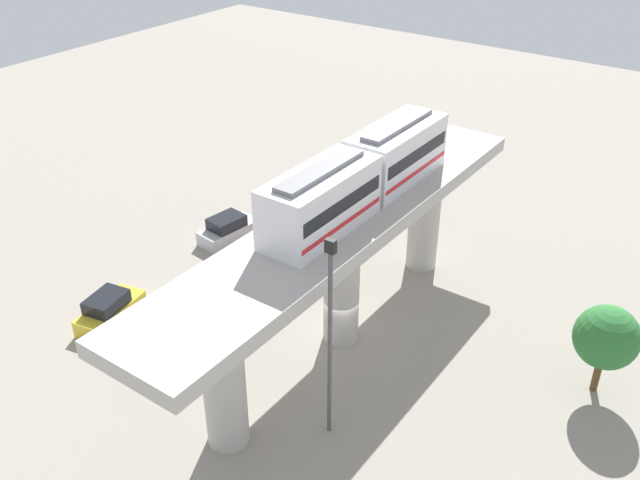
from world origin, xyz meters
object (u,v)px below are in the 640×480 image
Objects in this scene: parked_car_silver at (228,230)px; parked_car_red at (305,244)px; signal_post at (330,333)px; tree_near_viaduct at (607,337)px; train at (361,175)px; parked_car_yellow at (110,310)px.

parked_car_silver is 5.55m from parked_car_red.
tree_near_viaduct is at bearing -132.74° from signal_post.
train is 15.06m from parked_car_silver.
signal_post reaches higher than tree_near_viaduct.
parked_car_silver is (12.14, -2.82, -8.46)m from train.
parked_car_red is at bearing -5.86° from tree_near_viaduct.
parked_car_yellow is at bearing 101.29° from parked_car_silver.
train is 3.08× the size of parked_car_silver.
parked_car_silver is 24.82m from tree_near_viaduct.
tree_near_viaduct is (-23.96, -10.28, 2.51)m from parked_car_yellow.
signal_post is (-14.81, -0.38, 4.92)m from parked_car_yellow.
parked_car_silver is 0.43× the size of signal_post.
parked_car_silver is 19.30m from signal_post.
parked_car_silver is 0.91× the size of tree_near_viaduct.
parked_car_silver and parked_car_yellow have the same top height.
train is at bearing -65.66° from signal_post.
parked_car_yellow is (-0.73, 10.71, 0.00)m from parked_car_silver.
parked_car_silver is at bearing 5.66° from parked_car_red.
tree_near_viaduct is 13.70m from signal_post.
signal_post is (9.15, 9.90, 2.41)m from tree_near_viaduct.
parked_car_yellow is at bearing 58.82° from parked_car_red.
parked_car_silver is at bearing -1.00° from tree_near_viaduct.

